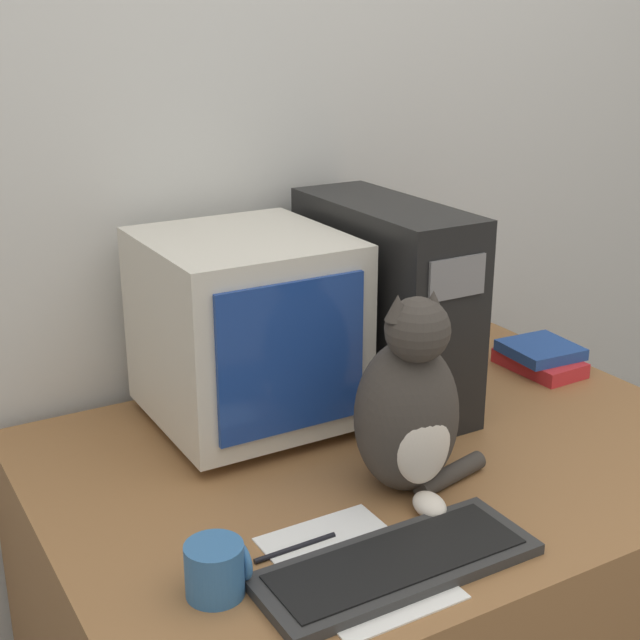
% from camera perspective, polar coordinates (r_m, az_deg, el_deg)
% --- Properties ---
extents(wall_back, '(7.00, 0.05, 2.50)m').
position_cam_1_polar(wall_back, '(2.04, -3.92, 10.54)').
color(wall_back, silver).
rests_on(wall_back, ground_plane).
extents(desk, '(1.33, 0.95, 0.75)m').
position_cam_1_polar(desk, '(1.95, 4.15, -18.14)').
color(desk, olive).
rests_on(desk, ground_plane).
extents(crt_monitor, '(0.37, 0.40, 0.39)m').
position_cam_1_polar(crt_monitor, '(1.78, -4.78, -0.58)').
color(crt_monitor, beige).
rests_on(crt_monitor, desk).
extents(computer_tower, '(0.18, 0.48, 0.43)m').
position_cam_1_polar(computer_tower, '(1.90, 4.08, 1.07)').
color(computer_tower, black).
rests_on(computer_tower, desk).
extents(keyboard, '(0.45, 0.17, 0.02)m').
position_cam_1_polar(keyboard, '(1.41, 4.93, -15.29)').
color(keyboard, '#2D2D2D').
rests_on(keyboard, desk).
extents(cat, '(0.27, 0.24, 0.37)m').
position_cam_1_polar(cat, '(1.55, 5.76, -5.66)').
color(cat, '#38332D').
rests_on(cat, desk).
extents(book_stack, '(0.17, 0.20, 0.06)m').
position_cam_1_polar(book_stack, '(2.17, 13.90, -2.33)').
color(book_stack, red).
rests_on(book_stack, desk).
extents(pen, '(0.14, 0.01, 0.01)m').
position_cam_1_polar(pen, '(1.45, -1.59, -14.37)').
color(pen, black).
rests_on(pen, desk).
extents(paper_sheet, '(0.21, 0.30, 0.00)m').
position_cam_1_polar(paper_sheet, '(1.42, 2.30, -15.51)').
color(paper_sheet, white).
rests_on(paper_sheet, desk).
extents(mug, '(0.09, 0.09, 0.08)m').
position_cam_1_polar(mug, '(1.35, -6.66, -15.56)').
color(mug, '#33669E').
rests_on(mug, desk).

